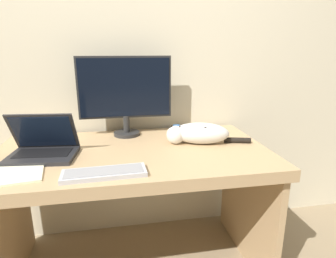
{
  "coord_description": "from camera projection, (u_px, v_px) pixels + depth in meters",
  "views": [
    {
      "loc": [
        -0.07,
        -1.04,
        1.29
      ],
      "look_at": [
        0.19,
        0.36,
        0.88
      ],
      "focal_mm": 30.0,
      "sensor_mm": 36.0,
      "label": 1
    }
  ],
  "objects": [
    {
      "name": "desk",
      "position": [
        134.0,
        177.0,
        1.56
      ],
      "size": [
        1.47,
        0.8,
        0.76
      ],
      "color": "tan",
      "rests_on": "ground_plane"
    },
    {
      "name": "cat",
      "position": [
        198.0,
        133.0,
        1.61
      ],
      "size": [
        0.49,
        0.22,
        0.12
      ],
      "rotation": [
        0.0,
        0.0,
        -0.27
      ],
      "color": "silver",
      "rests_on": "desk"
    },
    {
      "name": "wall_back",
      "position": [
        126.0,
        48.0,
        1.81
      ],
      "size": [
        6.4,
        0.06,
        2.6
      ],
      "color": "beige",
      "rests_on": "ground_plane"
    },
    {
      "name": "monitor",
      "position": [
        125.0,
        92.0,
        1.71
      ],
      "size": [
        0.57,
        0.16,
        0.49
      ],
      "color": "#282828",
      "rests_on": "desk"
    },
    {
      "name": "external_keyboard",
      "position": [
        104.0,
        173.0,
        1.21
      ],
      "size": [
        0.37,
        0.14,
        0.02
      ],
      "rotation": [
        0.0,
        0.0,
        0.04
      ],
      "color": "#BCBCC1",
      "rests_on": "desk"
    },
    {
      "name": "paper_notepad",
      "position": [
        16.0,
        173.0,
        1.23
      ],
      "size": [
        0.26,
        0.27,
        0.01
      ],
      "color": "#F4EFC6",
      "rests_on": "desk"
    },
    {
      "name": "laptop",
      "position": [
        43.0,
        148.0,
        1.42
      ],
      "size": [
        0.34,
        0.27,
        0.23
      ],
      "rotation": [
        0.0,
        0.0,
        -0.1
      ],
      "color": "#232326",
      "rests_on": "desk"
    },
    {
      "name": "small_toy",
      "position": [
        177.0,
        128.0,
        1.86
      ],
      "size": [
        0.04,
        0.04,
        0.04
      ],
      "color": "#2D6BB7",
      "rests_on": "desk"
    }
  ]
}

